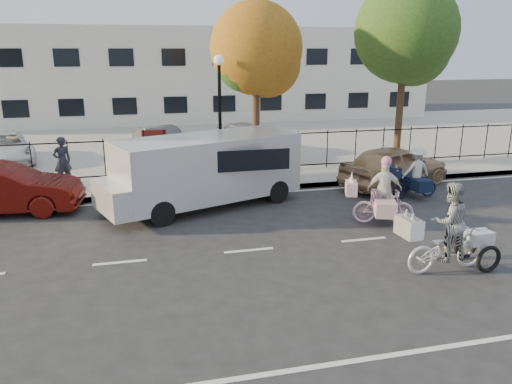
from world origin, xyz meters
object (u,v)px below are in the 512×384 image
object	(u,v)px
lot_car_d	(246,139)
unicorn_bike	(383,199)
lot_car_c	(163,144)
red_sedan	(2,189)
pedestrian	(62,161)
lamppost	(220,95)
lot_car_b	(3,148)
bull_bike	(415,178)
white_van	(204,168)
zebra_trike	(448,237)
gold_sedan	(395,166)

from	to	relation	value
lot_car_d	unicorn_bike	bearing A→B (deg)	-91.67
lot_car_c	red_sedan	bearing A→B (deg)	-147.99
pedestrian	lot_car_c	xyz separation A→B (m)	(3.56, 3.43, -0.17)
lamppost	lot_car_b	size ratio (longest dim) A/B	0.99
bull_bike	lot_car_d	distance (m)	8.32
white_van	red_sedan	world-z (taller)	white_van
white_van	lamppost	bearing A→B (deg)	51.15
lamppost	red_sedan	distance (m)	7.63
lamppost	zebra_trike	xyz separation A→B (m)	(3.43, -8.87, -2.34)
lot_car_c	gold_sedan	bearing A→B (deg)	-53.87
gold_sedan	pedestrian	bearing A→B (deg)	56.71
lamppost	lot_car_b	world-z (taller)	lamppost
pedestrian	lot_car_c	size ratio (longest dim) A/B	0.41
gold_sedan	white_van	bearing A→B (deg)	74.20
zebra_trike	red_sedan	distance (m)	12.22
pedestrian	lot_car_d	xyz separation A→B (m)	(7.19, 3.58, -0.12)
gold_sedan	lot_car_d	distance (m)	7.13
bull_bike	lot_car_c	bearing A→B (deg)	43.77
lamppost	lot_car_b	bearing A→B (deg)	151.88
bull_bike	pedestrian	world-z (taller)	pedestrian
gold_sedan	lamppost	bearing A→B (deg)	46.53
zebra_trike	red_sedan	bearing A→B (deg)	53.60
bull_bike	red_sedan	world-z (taller)	bull_bike
unicorn_bike	bull_bike	xyz separation A→B (m)	(2.21, 2.05, -0.04)
white_van	lot_car_d	xyz separation A→B (m)	(2.75, 6.58, -0.32)
zebra_trike	lot_car_d	world-z (taller)	zebra_trike
zebra_trike	lot_car_b	world-z (taller)	zebra_trike
zebra_trike	unicorn_bike	distance (m)	3.09
white_van	pedestrian	world-z (taller)	white_van
red_sedan	lot_car_d	world-z (taller)	lot_car_d
lamppost	red_sedan	size ratio (longest dim) A/B	0.98
red_sedan	lot_car_c	xyz separation A→B (m)	(4.97, 5.73, 0.10)
pedestrian	lot_car_b	distance (m)	5.28
pedestrian	bull_bike	bearing A→B (deg)	133.55
red_sedan	gold_sedan	xyz separation A→B (m)	(12.63, 0.00, 0.00)
lamppost	bull_bike	xyz separation A→B (m)	(5.70, -3.73, -2.45)
white_van	gold_sedan	distance (m)	6.83
white_van	lot_car_d	distance (m)	7.14
unicorn_bike	red_sedan	size ratio (longest dim) A/B	0.44
pedestrian	red_sedan	bearing A→B (deg)	30.49
lamppost	lot_car_c	world-z (taller)	lamppost
pedestrian	lot_car_d	size ratio (longest dim) A/B	0.40
unicorn_bike	bull_bike	distance (m)	3.02
white_van	gold_sedan	bearing A→B (deg)	-14.22
pedestrian	unicorn_bike	bearing A→B (deg)	119.16
white_van	gold_sedan	size ratio (longest dim) A/B	1.53
zebra_trike	unicorn_bike	bearing A→B (deg)	-5.03
unicorn_bike	lot_car_d	xyz separation A→B (m)	(-1.76, 9.37, 0.16)
white_van	pedestrian	size ratio (longest dim) A/B	3.88
lamppost	bull_bike	world-z (taller)	lamppost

